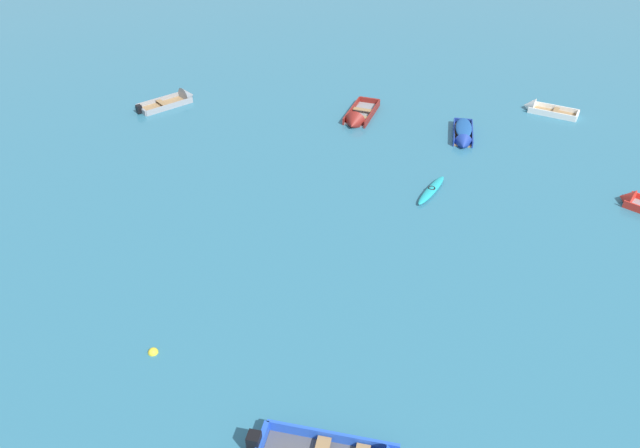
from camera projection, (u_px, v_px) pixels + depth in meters
rowboat_maroon_near_left at (357, 119)px, 33.82m from camera, size 2.88×3.91×1.20m
rowboat_white_foreground_center at (539, 109)px, 35.05m from camera, size 3.10×2.68×1.00m
rowboat_deep_blue_far_left at (463, 135)px, 32.03m from camera, size 1.99×3.36×0.94m
rowboat_red_outer_left at (639, 204)px, 26.80m from camera, size 2.66×2.89×0.99m
rowboat_grey_far_back at (179, 99)px, 36.15m from camera, size 3.66×2.90×1.20m
kayak_turquoise_center at (431, 190)px, 27.78m from camera, size 2.20×2.49×0.27m
mooring_buoy_trailing at (153, 353)px, 19.79m from camera, size 0.35×0.35×0.35m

